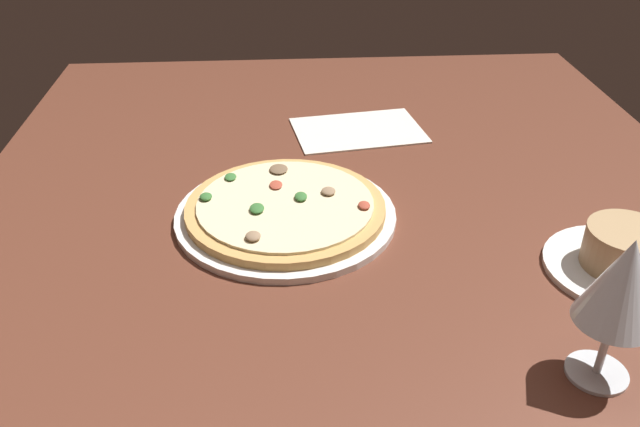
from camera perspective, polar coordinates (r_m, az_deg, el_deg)
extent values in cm
cube|color=brown|center=(86.28, 3.14, -4.09)|extent=(150.00, 110.00, 4.00)
cylinder|color=white|center=(90.89, -2.97, -0.14)|extent=(30.21, 30.21, 1.00)
cylinder|color=tan|center=(90.32, -2.99, 0.45)|extent=(27.29, 27.29, 1.20)
cylinder|color=beige|center=(89.91, -3.00, 0.88)|extent=(24.06, 24.06, 0.40)
ellipsoid|color=#AD4733|center=(93.60, -3.81, 2.48)|extent=(2.57, 1.82, 0.42)
ellipsoid|color=brown|center=(97.65, -3.58, 3.84)|extent=(3.11, 2.67, 0.53)
ellipsoid|color=#387033|center=(96.25, -7.71, 3.15)|extent=(2.26, 1.68, 0.50)
ellipsoid|color=#387033|center=(88.04, -5.45, 0.45)|extent=(2.62, 1.94, 0.66)
ellipsoid|color=#387033|center=(90.36, -1.66, 1.48)|extent=(2.37, 1.72, 0.67)
ellipsoid|color=#937556|center=(91.64, 0.73, 1.94)|extent=(2.27, 1.96, 0.63)
ellipsoid|color=#387033|center=(91.60, -9.80, 1.45)|extent=(2.02, 1.70, 0.69)
ellipsoid|color=#937556|center=(82.36, -5.79, -1.95)|extent=(2.18, 1.92, 0.75)
ellipsoid|color=#AD4733|center=(88.62, 3.82, 0.72)|extent=(2.13, 1.59, 0.56)
cylinder|color=white|center=(88.75, 24.35, -4.27)|extent=(18.10, 18.10, 0.80)
cylinder|color=tan|center=(87.20, 24.77, -2.69)|extent=(9.66, 9.66, 5.09)
cylinder|color=silver|center=(73.25, 22.68, -12.52)|extent=(6.16, 6.16, 0.40)
cylinder|color=silver|center=(70.96, 23.28, -10.44)|extent=(0.80, 0.80, 6.73)
cone|color=silver|center=(66.28, 24.70, -5.31)|extent=(7.71, 7.71, 9.05)
cone|color=#5B0F19|center=(67.82, 24.19, -7.15)|extent=(2.80, 2.80, 3.66)
cube|color=silver|center=(116.39, 3.31, 7.15)|extent=(17.88, 23.81, 0.30)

